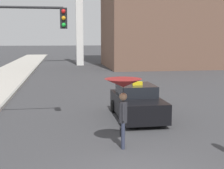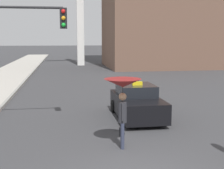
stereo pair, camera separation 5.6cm
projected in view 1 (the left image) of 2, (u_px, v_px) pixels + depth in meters
The scene contains 3 objects.
taxi at pixel (137, 103), 13.98m from camera, with size 1.91×4.05×1.65m.
pedestrian_with_umbrella at pixel (123, 90), 9.93m from camera, with size 1.19×1.19×2.28m.
traffic_light at pixel (9, 38), 12.01m from camera, with size 3.97×0.38×5.03m.
Camera 1 is at (-1.87, -7.49, 3.55)m, focal length 50.00 mm.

